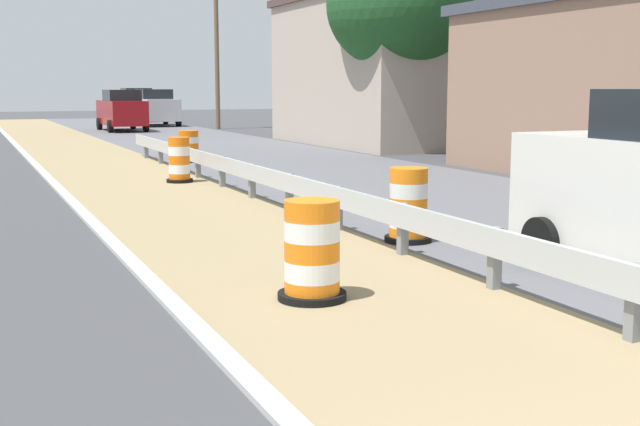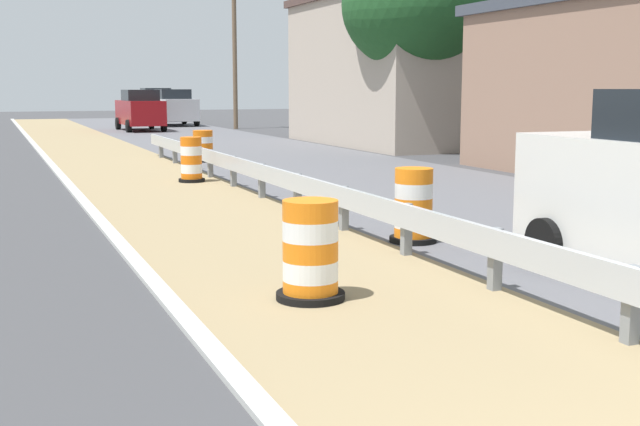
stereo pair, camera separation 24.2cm
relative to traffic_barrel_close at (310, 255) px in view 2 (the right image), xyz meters
name	(u,v)px [view 2 (the right image)]	position (x,y,z in m)	size (l,w,h in m)	color
traffic_barrel_close	(310,255)	(0.00, 0.00, 0.00)	(0.73, 0.73, 1.07)	orange
traffic_barrel_mid	(413,209)	(2.57, 2.47, 0.01)	(0.69, 0.69, 1.08)	orange
traffic_barrel_far	(191,162)	(1.37, 11.22, 0.00)	(0.63, 0.63, 1.07)	orange
traffic_barrel_farther	(203,148)	(2.94, 16.37, -0.06)	(0.74, 0.74, 0.95)	orange
car_trailing_near_lane	(156,105)	(7.49, 47.15, 0.61)	(2.15, 4.22, 2.19)	silver
car_lead_far_lane	(140,110)	(4.35, 35.31, 0.58)	(2.06, 4.76, 2.12)	maroon
car_mid_far_lane	(174,107)	(7.22, 40.45, 0.58)	(2.19, 4.75, 2.13)	silver
roadside_shop_far	(412,68)	(12.66, 21.16, 2.49)	(6.97, 10.61, 5.93)	#AD9E8E
utility_pole_mid	(380,21)	(10.34, 19.39, 4.15)	(0.24, 1.80, 8.94)	brown
utility_pole_far	(235,55)	(9.47, 35.14, 3.46)	(0.24, 1.80, 7.58)	brown
tree_roadside	(415,5)	(10.72, 17.44, 4.53)	(5.05, 5.05, 7.30)	#4C3D2D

